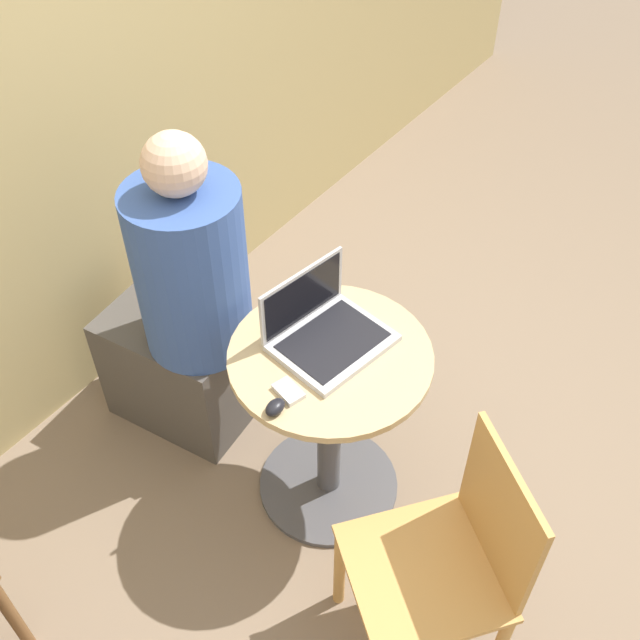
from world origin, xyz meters
TOP-DOWN VIEW (x-y plane):
  - ground_plane at (0.00, 0.00)m, footprint 12.00×12.00m
  - back_wall at (0.00, 1.10)m, footprint 7.00×0.05m
  - round_table at (0.00, 0.00)m, footprint 0.62×0.62m
  - laptop at (0.04, 0.05)m, footprint 0.37×0.32m
  - cell_phone at (-0.19, 0.01)m, footprint 0.08×0.10m
  - computer_mouse at (-0.26, -0.00)m, footprint 0.07×0.05m
  - chair_empty at (-0.25, -0.56)m, footprint 0.56×0.56m
  - person_seated at (-0.02, 0.60)m, footprint 0.40×0.59m

SIDE VIEW (x-z plane):
  - ground_plane at x=0.00m, z-range 0.00..0.00m
  - round_table at x=0.00m, z-range 0.08..0.79m
  - chair_empty at x=-0.25m, z-range 0.02..0.85m
  - person_seated at x=-0.02m, z-range -0.11..1.16m
  - cell_phone at x=-0.19m, z-range 0.70..0.72m
  - computer_mouse at x=-0.26m, z-range 0.70..0.74m
  - laptop at x=0.04m, z-range 0.64..0.85m
  - back_wall at x=0.00m, z-range 0.00..2.60m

